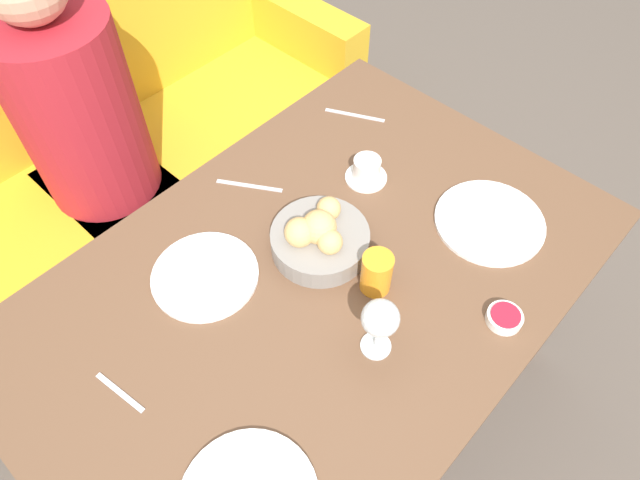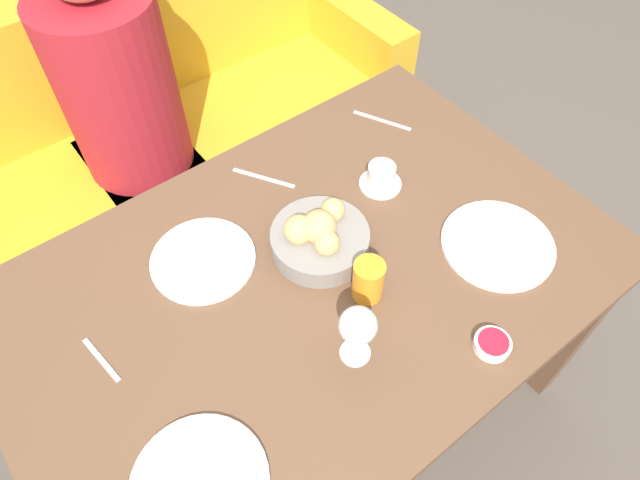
{
  "view_description": "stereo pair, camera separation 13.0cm",
  "coord_description": "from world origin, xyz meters",
  "px_view_note": "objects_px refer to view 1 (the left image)",
  "views": [
    {
      "loc": [
        -0.51,
        -0.49,
        1.81
      ],
      "look_at": [
        0.06,
        0.05,
        0.77
      ],
      "focal_mm": 32.0,
      "sensor_mm": 36.0,
      "label": 1
    },
    {
      "loc": [
        -0.42,
        -0.57,
        1.81
      ],
      "look_at": [
        0.06,
        0.05,
        0.77
      ],
      "focal_mm": 32.0,
      "sensor_mm": 36.0,
      "label": 2
    }
  ],
  "objects_px": {
    "couch": "(121,162)",
    "coffee_cup": "(367,170)",
    "juice_glass": "(377,273)",
    "wine_glass": "(380,320)",
    "plate_far_center": "(205,276)",
    "bread_basket": "(319,237)",
    "fork_silver": "(249,186)",
    "spoon_coffee": "(120,392)",
    "jam_bowl_berry": "(504,318)",
    "plate_near_right": "(490,222)",
    "knife_silver": "(355,115)",
    "seated_person": "(98,159)"
  },
  "relations": [
    {
      "from": "fork_silver",
      "to": "plate_far_center",
      "type": "bearing_deg",
      "value": -152.94
    },
    {
      "from": "couch",
      "to": "bread_basket",
      "type": "bearing_deg",
      "value": -91.2
    },
    {
      "from": "spoon_coffee",
      "to": "juice_glass",
      "type": "bearing_deg",
      "value": -21.28
    },
    {
      "from": "couch",
      "to": "spoon_coffee",
      "type": "height_order",
      "value": "couch"
    },
    {
      "from": "plate_far_center",
      "to": "fork_silver",
      "type": "xyz_separation_m",
      "value": [
        0.25,
        0.13,
        -0.0
      ]
    },
    {
      "from": "juice_glass",
      "to": "knife_silver",
      "type": "distance_m",
      "value": 0.57
    },
    {
      "from": "couch",
      "to": "knife_silver",
      "type": "bearing_deg",
      "value": -63.54
    },
    {
      "from": "seated_person",
      "to": "spoon_coffee",
      "type": "xyz_separation_m",
      "value": [
        -0.42,
        -0.82,
        0.22
      ]
    },
    {
      "from": "plate_near_right",
      "to": "juice_glass",
      "type": "bearing_deg",
      "value": 164.93
    },
    {
      "from": "seated_person",
      "to": "knife_silver",
      "type": "bearing_deg",
      "value": -50.53
    },
    {
      "from": "plate_near_right",
      "to": "fork_silver",
      "type": "distance_m",
      "value": 0.6
    },
    {
      "from": "juice_glass",
      "to": "wine_glass",
      "type": "bearing_deg",
      "value": -139.69
    },
    {
      "from": "couch",
      "to": "plate_far_center",
      "type": "distance_m",
      "value": 1.02
    },
    {
      "from": "bread_basket",
      "to": "fork_silver",
      "type": "xyz_separation_m",
      "value": [
        0.02,
        0.26,
        -0.04
      ]
    },
    {
      "from": "seated_person",
      "to": "plate_far_center",
      "type": "distance_m",
      "value": 0.78
    },
    {
      "from": "bread_basket",
      "to": "spoon_coffee",
      "type": "height_order",
      "value": "bread_basket"
    },
    {
      "from": "wine_glass",
      "to": "spoon_coffee",
      "type": "relative_size",
      "value": 1.21
    },
    {
      "from": "couch",
      "to": "coffee_cup",
      "type": "relative_size",
      "value": 17.16
    },
    {
      "from": "plate_near_right",
      "to": "plate_far_center",
      "type": "relative_size",
      "value": 1.1
    },
    {
      "from": "plate_near_right",
      "to": "plate_far_center",
      "type": "xyz_separation_m",
      "value": [
        -0.57,
        0.38,
        -0.0
      ]
    },
    {
      "from": "wine_glass",
      "to": "knife_silver",
      "type": "distance_m",
      "value": 0.73
    },
    {
      "from": "wine_glass",
      "to": "jam_bowl_berry",
      "type": "xyz_separation_m",
      "value": [
        0.23,
        -0.16,
        -0.1
      ]
    },
    {
      "from": "jam_bowl_berry",
      "to": "spoon_coffee",
      "type": "xyz_separation_m",
      "value": [
        -0.65,
        0.46,
        -0.01
      ]
    },
    {
      "from": "plate_far_center",
      "to": "bread_basket",
      "type": "bearing_deg",
      "value": -29.57
    },
    {
      "from": "bread_basket",
      "to": "spoon_coffee",
      "type": "xyz_separation_m",
      "value": [
        -0.52,
        0.05,
        -0.04
      ]
    },
    {
      "from": "seated_person",
      "to": "fork_silver",
      "type": "distance_m",
      "value": 0.65
    },
    {
      "from": "wine_glass",
      "to": "bread_basket",
      "type": "bearing_deg",
      "value": 67.72
    },
    {
      "from": "juice_glass",
      "to": "spoon_coffee",
      "type": "distance_m",
      "value": 0.57
    },
    {
      "from": "seated_person",
      "to": "spoon_coffee",
      "type": "distance_m",
      "value": 0.95
    },
    {
      "from": "bread_basket",
      "to": "fork_silver",
      "type": "distance_m",
      "value": 0.27
    },
    {
      "from": "plate_near_right",
      "to": "coffee_cup",
      "type": "relative_size",
      "value": 2.45
    },
    {
      "from": "wine_glass",
      "to": "spoon_coffee",
      "type": "height_order",
      "value": "wine_glass"
    },
    {
      "from": "plate_near_right",
      "to": "knife_silver",
      "type": "xyz_separation_m",
      "value": [
        0.07,
        0.49,
        -0.0
      ]
    },
    {
      "from": "juice_glass",
      "to": "fork_silver",
      "type": "height_order",
      "value": "juice_glass"
    },
    {
      "from": "plate_far_center",
      "to": "juice_glass",
      "type": "height_order",
      "value": "juice_glass"
    },
    {
      "from": "couch",
      "to": "spoon_coffee",
      "type": "distance_m",
      "value": 1.2
    },
    {
      "from": "fork_silver",
      "to": "spoon_coffee",
      "type": "height_order",
      "value": "same"
    },
    {
      "from": "jam_bowl_berry",
      "to": "fork_silver",
      "type": "height_order",
      "value": "jam_bowl_berry"
    },
    {
      "from": "couch",
      "to": "coffee_cup",
      "type": "xyz_separation_m",
      "value": [
        0.22,
        -0.96,
        0.46
      ]
    },
    {
      "from": "couch",
      "to": "wine_glass",
      "type": "height_order",
      "value": "wine_glass"
    },
    {
      "from": "bread_basket",
      "to": "plate_far_center",
      "type": "relative_size",
      "value": 0.94
    },
    {
      "from": "plate_far_center",
      "to": "jam_bowl_berry",
      "type": "relative_size",
      "value": 3.13
    },
    {
      "from": "plate_far_center",
      "to": "wine_glass",
      "type": "height_order",
      "value": "wine_glass"
    },
    {
      "from": "plate_near_right",
      "to": "plate_far_center",
      "type": "bearing_deg",
      "value": 146.05
    },
    {
      "from": "couch",
      "to": "plate_far_center",
      "type": "relative_size",
      "value": 7.68
    },
    {
      "from": "plate_far_center",
      "to": "knife_silver",
      "type": "distance_m",
      "value": 0.65
    },
    {
      "from": "juice_glass",
      "to": "wine_glass",
      "type": "xyz_separation_m",
      "value": [
        -0.11,
        -0.1,
        0.06
      ]
    },
    {
      "from": "coffee_cup",
      "to": "knife_silver",
      "type": "relative_size",
      "value": 0.68
    },
    {
      "from": "bread_basket",
      "to": "wine_glass",
      "type": "relative_size",
      "value": 1.45
    },
    {
      "from": "jam_bowl_berry",
      "to": "juice_glass",
      "type": "bearing_deg",
      "value": 114.86
    }
  ]
}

